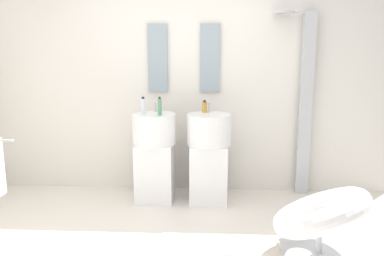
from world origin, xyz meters
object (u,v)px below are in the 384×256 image
Objects in this scene: pedestal_sink_left at (155,154)px; soap_bottle_green at (160,107)px; soap_bottle_clear at (143,106)px; soap_bottle_amber at (205,107)px; shower_column at (304,101)px; lounge_chair at (321,218)px; pedestal_sink_right at (209,155)px.

soap_bottle_green reaches higher than pedestal_sink_left.
soap_bottle_clear is (-0.18, 0.05, -0.00)m from soap_bottle_green.
soap_bottle_clear is (-0.11, -0.04, 0.53)m from pedestal_sink_left.
pedestal_sink_left is at bearing 129.62° from soap_bottle_green.
soap_bottle_green is at bearing -155.53° from soap_bottle_amber.
shower_column is 1.70m from lounge_chair.
soap_bottle_green reaches higher than soap_bottle_amber.
shower_column is at bearing 9.79° from soap_bottle_amber.
lounge_chair is 1.77m from soap_bottle_amber.
shower_column is 10.59× the size of soap_bottle_green.
soap_bottle_amber is at bearing 113.85° from pedestal_sink_right.
lounge_chair is 5.54× the size of soap_bottle_green.
pedestal_sink_left is at bearing 180.00° from pedestal_sink_right.
soap_bottle_amber is (-1.11, -0.19, -0.05)m from shower_column.
pedestal_sink_right is 1.52m from lounge_chair.
soap_bottle_amber is at bearing 13.95° from soap_bottle_clear.
soap_bottle_green is (-1.41, 1.12, 0.71)m from lounge_chair.
lounge_chair is at bearing -54.59° from soap_bottle_amber.
pedestal_sink_left is at bearing -167.66° from soap_bottle_amber.
pedestal_sink_left is 0.75m from soap_bottle_amber.
pedestal_sink_left is 1.00× the size of pedestal_sink_right.
soap_bottle_green is (0.08, -0.09, 0.54)m from pedestal_sink_left.
soap_bottle_amber is 0.71× the size of soap_bottle_clear.
soap_bottle_green is (-1.57, -0.40, -0.02)m from shower_column.
soap_bottle_clear is (-0.70, -0.04, 0.53)m from pedestal_sink_right.
pedestal_sink_left is at bearing 140.76° from lounge_chair.
lounge_chair is at bearing -53.60° from pedestal_sink_right.
soap_bottle_clear reaches higher than soap_bottle_amber.
soap_bottle_clear is at bearing -166.05° from soap_bottle_amber.
pedestal_sink_right reaches higher than lounge_chair.
shower_column reaches higher than soap_bottle_amber.
soap_bottle_green is 1.45× the size of soap_bottle_amber.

